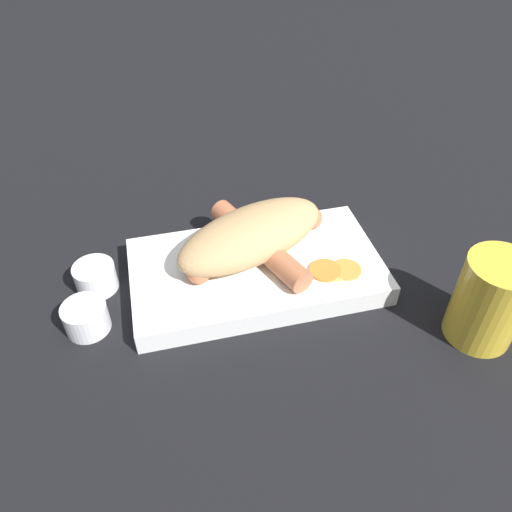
% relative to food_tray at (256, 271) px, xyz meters
% --- Properties ---
extents(ground_plane, '(3.00, 3.00, 0.00)m').
position_rel_food_tray_xyz_m(ground_plane, '(0.00, 0.00, -0.01)').
color(ground_plane, black).
extents(food_tray, '(0.28, 0.15, 0.03)m').
position_rel_food_tray_xyz_m(food_tray, '(0.00, 0.00, 0.00)').
color(food_tray, white).
rests_on(food_tray, ground_plane).
extents(bread_roll, '(0.20, 0.15, 0.05)m').
position_rel_food_tray_xyz_m(bread_roll, '(0.00, 0.02, 0.04)').
color(bread_roll, tan).
rests_on(bread_roll, food_tray).
extents(sausage, '(0.17, 0.15, 0.03)m').
position_rel_food_tray_xyz_m(sausage, '(0.01, 0.02, 0.03)').
color(sausage, '#B26642').
rests_on(sausage, food_tray).
extents(pickled_veggies, '(0.07, 0.05, 0.00)m').
position_rel_food_tray_xyz_m(pickled_veggies, '(0.08, -0.03, 0.01)').
color(pickled_veggies, orange).
rests_on(pickled_veggies, food_tray).
extents(condiment_cup_near, '(0.05, 0.05, 0.03)m').
position_rel_food_tray_xyz_m(condiment_cup_near, '(-0.18, 0.03, 0.00)').
color(condiment_cup_near, white).
rests_on(condiment_cup_near, ground_plane).
extents(condiment_cup_far, '(0.05, 0.05, 0.03)m').
position_rel_food_tray_xyz_m(condiment_cup_far, '(-0.18, -0.03, 0.00)').
color(condiment_cup_far, white).
rests_on(condiment_cup_far, ground_plane).
extents(drink_glass, '(0.07, 0.07, 0.10)m').
position_rel_food_tray_xyz_m(drink_glass, '(0.20, -0.13, 0.03)').
color(drink_glass, gold).
rests_on(drink_glass, ground_plane).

